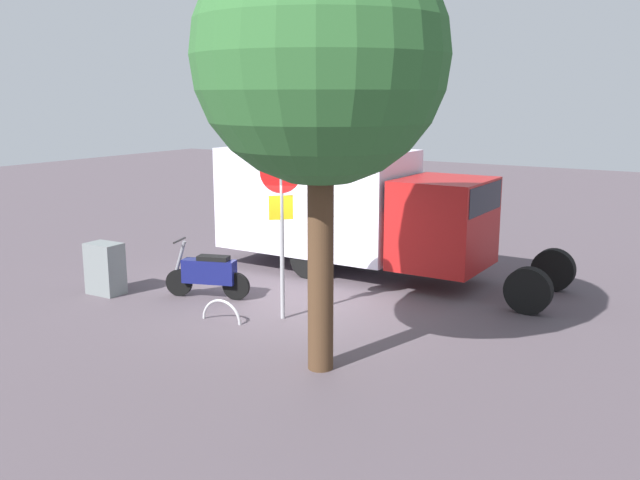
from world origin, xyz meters
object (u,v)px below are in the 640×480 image
(stop_sign, at_px, (281,209))
(utility_cabinet, at_px, (105,269))
(box_truck_near, at_px, (352,205))
(motorcycle, at_px, (209,273))
(street_tree, at_px, (321,58))
(bike_rack_hoop, at_px, (222,322))

(stop_sign, bearing_deg, utility_cabinet, 8.12)
(box_truck_near, bearing_deg, stop_sign, -80.47)
(box_truck_near, height_order, motorcycle, box_truck_near)
(street_tree, bearing_deg, box_truck_near, -65.23)
(box_truck_near, xyz_separation_m, stop_sign, (-0.60, 3.68, 0.49))
(motorcycle, distance_m, stop_sign, 2.60)
(box_truck_near, xyz_separation_m, street_tree, (-2.47, 5.35, 3.00))
(stop_sign, relative_size, bike_rack_hoop, 3.67)
(street_tree, bearing_deg, utility_cabinet, -10.26)
(box_truck_near, bearing_deg, street_tree, -64.97)
(stop_sign, distance_m, utility_cabinet, 4.41)
(utility_cabinet, height_order, bike_rack_hoop, utility_cabinet)
(utility_cabinet, bearing_deg, box_truck_near, -129.30)
(bike_rack_hoop, bearing_deg, utility_cabinet, -2.78)
(motorcycle, distance_m, utility_cabinet, 2.23)
(stop_sign, bearing_deg, street_tree, 138.28)
(motorcycle, distance_m, bike_rack_hoop, 1.69)
(box_truck_near, bearing_deg, utility_cabinet, -129.05)
(box_truck_near, distance_m, utility_cabinet, 5.62)
(street_tree, xyz_separation_m, utility_cabinet, (5.96, -1.08, -4.05))
(motorcycle, relative_size, street_tree, 0.27)
(box_truck_near, height_order, utility_cabinet, box_truck_near)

